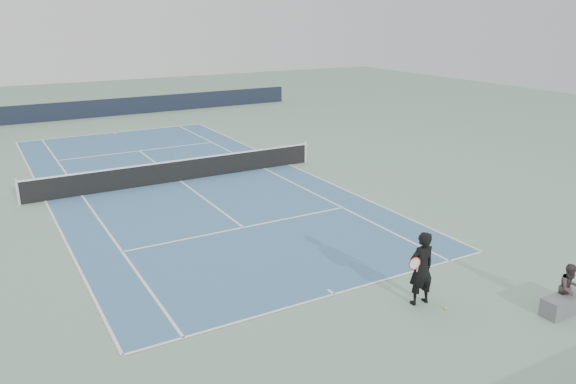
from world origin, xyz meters
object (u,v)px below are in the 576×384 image
tennis_player (421,268)px  spectator_bench (568,295)px  tennis_net (180,170)px  tennis_ball (446,308)px

tennis_player → spectator_bench: (2.83, -2.13, -0.52)m
tennis_net → tennis_ball: size_ratio=183.01×
tennis_net → tennis_ball: (1.96, -13.90, -0.47)m
tennis_net → tennis_player: 13.41m
tennis_player → tennis_ball: (0.35, -0.59, -0.93)m
tennis_player → tennis_net: bearing=96.9°
tennis_net → spectator_bench: (4.44, -15.43, -0.05)m
tennis_player → tennis_ball: 1.16m
tennis_ball → spectator_bench: bearing=-31.8°
tennis_net → tennis_player: tennis_player is taller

